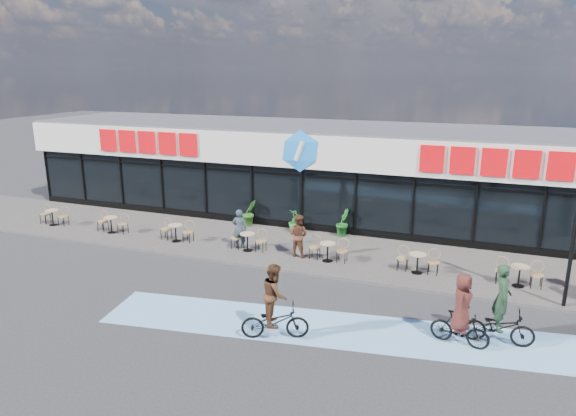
{
  "coord_description": "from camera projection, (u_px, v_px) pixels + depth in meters",
  "views": [
    {
      "loc": [
        7.38,
        -14.59,
        7.32
      ],
      "look_at": [
        0.62,
        3.5,
        2.06
      ],
      "focal_mm": 32.0,
      "sensor_mm": 36.0,
      "label": 1
    }
  ],
  "objects": [
    {
      "name": "bistro_set_1",
      "position": [
        112.0,
        223.0,
        23.31
      ],
      "size": [
        1.54,
        0.62,
        0.9
      ],
      "color": "tan",
      "rests_on": "sidewalk"
    },
    {
      "name": "ground",
      "position": [
        235.0,
        289.0,
        17.6
      ],
      "size": [
        120.0,
        120.0,
        0.0
      ],
      "primitive_type": "plane",
      "color": "#28282B",
      "rests_on": "ground"
    },
    {
      "name": "cyclist_a",
      "position": [
        500.0,
        318.0,
        13.93
      ],
      "size": [
        1.91,
        0.76,
        2.32
      ],
      "color": "black",
      "rests_on": "ground"
    },
    {
      "name": "bike_lane",
      "position": [
        337.0,
        329.0,
        14.89
      ],
      "size": [
        14.17,
        4.13,
        0.01
      ],
      "primitive_type": "cube",
      "rotation": [
        0.0,
        0.0,
        0.14
      ],
      "color": "#71A8D5",
      "rests_on": "ground"
    },
    {
      "name": "potted_plant_mid",
      "position": [
        295.0,
        221.0,
        23.41
      ],
      "size": [
        0.81,
        0.81,
        1.03
      ],
      "primitive_type": "imported",
      "rotation": [
        0.0,
        0.0,
        2.51
      ],
      "color": "#1B6122",
      "rests_on": "sidewalk"
    },
    {
      "name": "potted_plant_left",
      "position": [
        249.0,
        213.0,
        24.28
      ],
      "size": [
        0.84,
        0.87,
        1.24
      ],
      "primitive_type": "imported",
      "rotation": [
        0.0,
        0.0,
        0.95
      ],
      "color": "#2B601B",
      "rests_on": "sidewalk"
    },
    {
      "name": "bistro_set_3",
      "position": [
        248.0,
        239.0,
        21.01
      ],
      "size": [
        1.54,
        0.62,
        0.9
      ],
      "color": "tan",
      "rests_on": "sidewalk"
    },
    {
      "name": "bistro_set_4",
      "position": [
        328.0,
        249.0,
        19.87
      ],
      "size": [
        1.54,
        0.62,
        0.9
      ],
      "color": "tan",
      "rests_on": "sidewalk"
    },
    {
      "name": "sidewalk",
      "position": [
        282.0,
        247.0,
        21.65
      ],
      "size": [
        44.0,
        5.0,
        0.1
      ],
      "primitive_type": "cube",
      "color": "#534D49",
      "rests_on": "ground"
    },
    {
      "name": "bistro_set_5",
      "position": [
        418.0,
        260.0,
        18.72
      ],
      "size": [
        1.54,
        0.62,
        0.9
      ],
      "color": "tan",
      "rests_on": "sidewalk"
    },
    {
      "name": "patron_right",
      "position": [
        298.0,
        235.0,
        20.24
      ],
      "size": [
        0.93,
        0.78,
        1.72
      ],
      "primitive_type": "imported",
      "rotation": [
        0.0,
        0.0,
        2.98
      ],
      "color": "#502B1C",
      "rests_on": "sidewalk"
    },
    {
      "name": "patron_left",
      "position": [
        239.0,
        229.0,
        21.18
      ],
      "size": [
        0.69,
        0.54,
        1.66
      ],
      "primitive_type": "imported",
      "rotation": [
        0.0,
        0.0,
        3.4
      ],
      "color": "#28343F",
      "rests_on": "sidewalk"
    },
    {
      "name": "bistro_set_2",
      "position": [
        177.0,
        231.0,
        22.16
      ],
      "size": [
        1.54,
        0.62,
        0.9
      ],
      "color": "tan",
      "rests_on": "sidewalk"
    },
    {
      "name": "bistro_set_6",
      "position": [
        519.0,
        273.0,
        17.57
      ],
      "size": [
        1.54,
        0.62,
        0.9
      ],
      "color": "tan",
      "rests_on": "sidewalk"
    },
    {
      "name": "bistro_set_0",
      "position": [
        54.0,
        215.0,
        24.46
      ],
      "size": [
        1.54,
        0.62,
        0.9
      ],
      "color": "tan",
      "rests_on": "sidewalk"
    },
    {
      "name": "potted_plant_right",
      "position": [
        342.0,
        222.0,
        22.8
      ],
      "size": [
        0.62,
        0.73,
        1.22
      ],
      "primitive_type": "imported",
      "rotation": [
        0.0,
        0.0,
        1.44
      ],
      "color": "#18561A",
      "rests_on": "sidewalk"
    },
    {
      "name": "cyclist_b",
      "position": [
        461.0,
        316.0,
        13.84
      ],
      "size": [
        1.66,
        0.88,
        2.08
      ],
      "color": "black",
      "rests_on": "ground"
    },
    {
      "name": "cyclist_c",
      "position": [
        275.0,
        310.0,
        14.21
      ],
      "size": [
        2.01,
        1.31,
        2.21
      ],
      "color": "black",
      "rests_on": "ground"
    },
    {
      "name": "building",
      "position": [
        321.0,
        170.0,
        25.96
      ],
      "size": [
        30.6,
        6.57,
        4.75
      ],
      "color": "black",
      "rests_on": "ground"
    }
  ]
}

